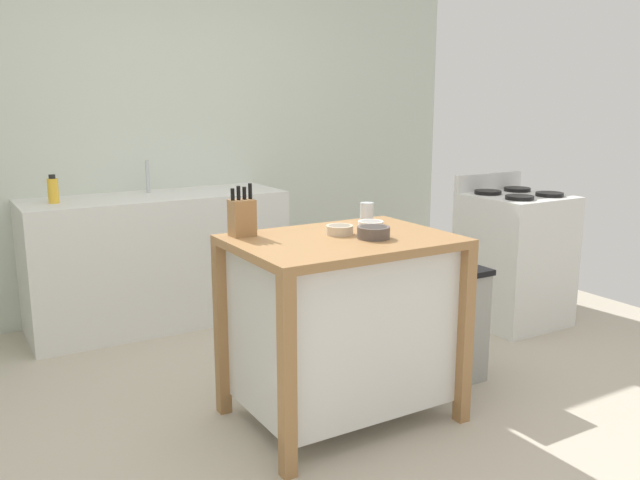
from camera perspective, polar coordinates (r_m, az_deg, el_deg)
name	(u,v)px	position (r m, az deg, el deg)	size (l,w,h in m)	color
ground_plane	(300,417)	(3.35, -1.73, -14.93)	(6.00, 6.00, 0.00)	#BCB29E
wall_back	(156,130)	(4.91, -13.88, 9.15)	(5.00, 0.10, 2.60)	silver
kitchen_island	(342,318)	(3.17, 1.87, -6.72)	(1.00, 0.73, 0.89)	#9E7042
knife_block	(242,217)	(3.10, -6.69, 1.99)	(0.11, 0.09, 0.24)	#9E7042
bowl_ceramic_small	(340,230)	(3.13, 1.69, 0.90)	(0.13, 0.13, 0.04)	beige
bowl_ceramic_wide	(373,232)	(3.05, 4.60, 0.68)	(0.15, 0.15, 0.05)	#564C47
bowl_stoneware_deep	(370,225)	(3.26, 4.33, 1.31)	(0.12, 0.12, 0.04)	silver
drinking_cup	(367,212)	(3.44, 4.02, 2.37)	(0.07, 0.07, 0.10)	silver
trash_bin	(450,324)	(3.71, 11.07, -7.10)	(0.36, 0.28, 0.63)	gray
sink_counter	(158,259)	(4.66, -13.69, -1.63)	(1.71, 0.60, 0.89)	silver
sink_faucet	(148,177)	(4.70, -14.54, 5.26)	(0.02, 0.02, 0.22)	#B7BCC1
bottle_spray_cleaner	(53,190)	(4.42, -21.88, 3.98)	(0.07, 0.07, 0.18)	yellow
stove	(514,258)	(4.73, 16.26, -1.49)	(0.60, 0.60, 1.01)	silver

